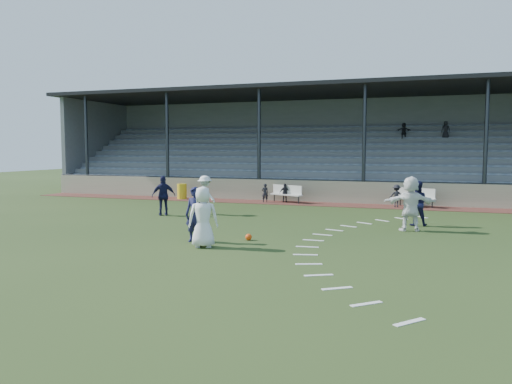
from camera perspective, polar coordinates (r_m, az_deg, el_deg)
ground at (r=17.28m, az=-2.74°, el=-4.98°), size 90.00×90.00×0.00m
cinder_track at (r=27.21m, az=5.55°, el=-1.32°), size 34.00×2.00×0.02m
retaining_wall at (r=28.17m, az=6.06°, el=0.10°), size 34.00×0.18×1.20m
bench_left at (r=27.63m, az=3.54°, el=-0.01°), size 2.00×1.20×0.95m
bench_right at (r=26.84m, az=17.83°, el=-0.39°), size 2.00×1.19×0.95m
trash_bin at (r=29.78m, az=-8.46°, el=0.08°), size 0.56×0.56×0.89m
football at (r=16.35m, az=-0.86°, el=-5.17°), size 0.21×0.21×0.21m
player_white_lead at (r=15.18m, az=-6.07°, el=-2.85°), size 1.06×0.89×1.86m
player_navy_lead at (r=16.09m, az=-6.98°, el=-2.57°), size 0.67×0.46×1.77m
player_navy_mid at (r=20.32m, az=17.87°, el=-1.24°), size 0.89×0.72×1.74m
player_white_wing at (r=22.76m, az=-5.84°, el=-0.35°), size 1.30×1.04×1.76m
player_navy_wing at (r=22.68m, az=-10.52°, el=-0.42°), size 1.10×0.94×1.77m
player_white_back at (r=18.94m, az=17.24°, el=-1.27°), size 1.93×0.98×2.00m
sub_left_near at (r=27.64m, az=1.03°, el=-0.11°), size 0.44×0.37×1.03m
sub_left_far at (r=27.69m, az=3.34°, el=-0.10°), size 0.65×0.38×1.03m
sub_right at (r=26.30m, az=15.77°, el=-0.43°), size 0.76×0.47×1.14m
grandstand at (r=32.68m, az=7.98°, el=3.56°), size 34.60×9.00×6.61m
penalty_arc at (r=16.22m, az=10.97°, el=-5.71°), size 3.89×14.63×0.01m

